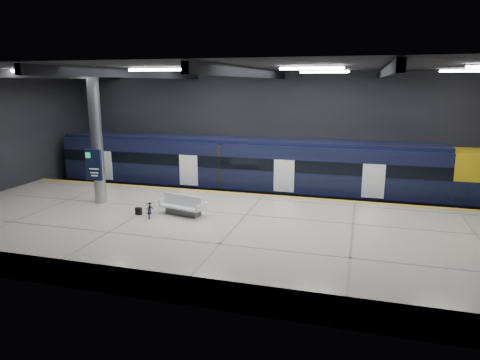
% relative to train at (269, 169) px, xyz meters
% --- Properties ---
extents(ground, '(30.00, 30.00, 0.00)m').
position_rel_train_xyz_m(ground, '(0.30, -5.50, -2.06)').
color(ground, black).
rests_on(ground, ground).
extents(room_shell, '(30.10, 16.10, 8.05)m').
position_rel_train_xyz_m(room_shell, '(0.29, -5.49, 3.66)').
color(room_shell, black).
rests_on(room_shell, ground).
extents(platform, '(30.00, 11.00, 1.10)m').
position_rel_train_xyz_m(platform, '(0.30, -8.00, -1.51)').
color(platform, '#BDB5A0').
rests_on(platform, ground).
extents(safety_strip, '(30.00, 0.40, 0.01)m').
position_rel_train_xyz_m(safety_strip, '(0.30, -2.75, -0.95)').
color(safety_strip, gold).
rests_on(safety_strip, platform).
extents(rails, '(30.00, 1.52, 0.16)m').
position_rel_train_xyz_m(rails, '(0.30, 0.00, -1.98)').
color(rails, gray).
rests_on(rails, ground).
extents(train, '(29.40, 2.84, 3.79)m').
position_rel_train_xyz_m(train, '(0.00, 0.00, 0.00)').
color(train, black).
rests_on(train, ground).
extents(bench, '(2.39, 1.41, 0.99)m').
position_rel_train_xyz_m(bench, '(-2.63, -7.33, -0.61)').
color(bench, '#595B60').
rests_on(bench, platform).
extents(bicycle, '(1.11, 1.57, 0.78)m').
position_rel_train_xyz_m(bicycle, '(-4.09, -7.92, -0.57)').
color(bicycle, '#99999E').
rests_on(bicycle, platform).
extents(pannier_bag, '(0.32, 0.22, 0.35)m').
position_rel_train_xyz_m(pannier_bag, '(-4.69, -7.92, -0.78)').
color(pannier_bag, black).
rests_on(pannier_bag, platform).
extents(info_column, '(0.90, 0.78, 6.90)m').
position_rel_train_xyz_m(info_column, '(-7.70, -6.52, 2.40)').
color(info_column, '#9EA0A5').
rests_on(info_column, platform).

